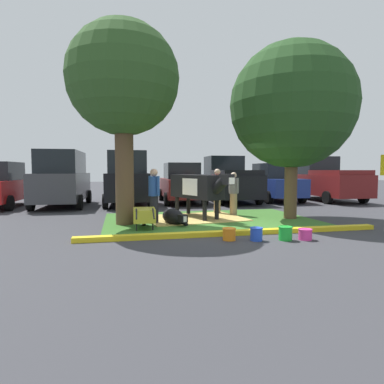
% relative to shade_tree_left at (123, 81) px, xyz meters
% --- Properties ---
extents(ground_plane, '(80.00, 80.00, 0.00)m').
position_rel_shade_tree_left_xyz_m(ground_plane, '(2.79, -1.28, -4.29)').
color(ground_plane, '#38383D').
extents(grass_island, '(6.80, 4.70, 0.02)m').
position_rel_shade_tree_left_xyz_m(grass_island, '(2.76, 0.24, -4.28)').
color(grass_island, '#386B28').
rests_on(grass_island, ground).
extents(curb_yellow, '(8.00, 0.24, 0.12)m').
position_rel_shade_tree_left_xyz_m(curb_yellow, '(2.76, -2.26, -4.23)').
color(curb_yellow, yellow).
rests_on(curb_yellow, ground).
extents(hay_bedding, '(3.51, 2.83, 0.04)m').
position_rel_shade_tree_left_xyz_m(hay_bedding, '(2.30, 0.64, -4.27)').
color(hay_bedding, tan).
rests_on(hay_bedding, ground).
extents(shade_tree_left, '(3.34, 3.34, 6.03)m').
position_rel_shade_tree_left_xyz_m(shade_tree_left, '(0.00, 0.00, 0.00)').
color(shade_tree_left, brown).
rests_on(shade_tree_left, ground).
extents(shade_tree_right, '(4.16, 4.16, 5.89)m').
position_rel_shade_tree_left_xyz_m(shade_tree_right, '(5.52, -0.02, -0.50)').
color(shade_tree_right, brown).
rests_on(shade_tree_right, ground).
extents(cow_holstein, '(1.52, 3.02, 1.54)m').
position_rel_shade_tree_left_xyz_m(cow_holstein, '(2.46, 0.74, -3.21)').
color(cow_holstein, black).
rests_on(cow_holstein, ground).
extents(calf_lying, '(0.80, 1.33, 0.48)m').
position_rel_shade_tree_left_xyz_m(calf_lying, '(1.44, -0.34, -4.05)').
color(calf_lying, black).
rests_on(calf_lying, ground).
extents(person_handler, '(0.34, 0.46, 1.71)m').
position_rel_shade_tree_left_xyz_m(person_handler, '(3.45, 1.70, -3.37)').
color(person_handler, '#9E7F5B').
rests_on(person_handler, ground).
extents(person_visitor_near, '(0.34, 0.48, 1.70)m').
position_rel_shade_tree_left_xyz_m(person_visitor_near, '(0.87, -0.11, -3.37)').
color(person_visitor_near, black).
rests_on(person_visitor_near, ground).
extents(person_visitor_far, '(0.34, 0.50, 1.58)m').
position_rel_shade_tree_left_xyz_m(person_visitor_far, '(3.90, 1.14, -3.45)').
color(person_visitor_far, '#9E7F5B').
rests_on(person_visitor_far, ground).
extents(wheelbarrow, '(0.64, 1.61, 0.63)m').
position_rel_shade_tree_left_xyz_m(wheelbarrow, '(0.52, -0.87, -3.91)').
color(wheelbarrow, gold).
rests_on(wheelbarrow, ground).
extents(bucket_orange, '(0.33, 0.33, 0.29)m').
position_rel_shade_tree_left_xyz_m(bucket_orange, '(2.36, -2.81, -4.14)').
color(bucket_orange, orange).
rests_on(bucket_orange, ground).
extents(bucket_blue, '(0.31, 0.31, 0.31)m').
position_rel_shade_tree_left_xyz_m(bucket_blue, '(2.97, -2.99, -4.13)').
color(bucket_blue, blue).
rests_on(bucket_blue, ground).
extents(bucket_green, '(0.34, 0.34, 0.33)m').
position_rel_shade_tree_left_xyz_m(bucket_green, '(3.66, -3.10, -4.12)').
color(bucket_green, green).
rests_on(bucket_green, ground).
extents(bucket_pink, '(0.34, 0.34, 0.26)m').
position_rel_shade_tree_left_xyz_m(bucket_pink, '(4.15, -3.16, -4.16)').
color(bucket_pink, '#EA3893').
rests_on(bucket_pink, ground).
extents(suv_dark_grey, '(2.25, 4.66, 2.52)m').
position_rel_shade_tree_left_xyz_m(suv_dark_grey, '(-2.69, 5.68, -3.02)').
color(suv_dark_grey, '#3D3D42').
rests_on(suv_dark_grey, ground).
extents(suv_black, '(2.25, 4.66, 2.52)m').
position_rel_shade_tree_left_xyz_m(suv_black, '(0.24, 5.80, -3.02)').
color(suv_black, black).
rests_on(suv_black, ground).
extents(sedan_silver, '(2.14, 4.46, 2.02)m').
position_rel_shade_tree_left_xyz_m(sedan_silver, '(2.92, 6.18, -3.31)').
color(sedan_silver, maroon).
rests_on(sedan_silver, ground).
extents(pickup_truck_black, '(2.37, 5.47, 2.42)m').
position_rel_shade_tree_left_xyz_m(pickup_truck_black, '(5.46, 6.33, -3.18)').
color(pickup_truck_black, black).
rests_on(pickup_truck_black, ground).
extents(sedan_blue, '(2.14, 4.46, 2.02)m').
position_rel_shade_tree_left_xyz_m(sedan_blue, '(7.96, 6.09, -3.31)').
color(sedan_blue, navy).
rests_on(sedan_blue, ground).
extents(pickup_truck_maroon, '(2.37, 5.47, 2.42)m').
position_rel_shade_tree_left_xyz_m(pickup_truck_maroon, '(10.84, 5.78, -3.18)').
color(pickup_truck_maroon, maroon).
rests_on(pickup_truck_maroon, ground).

